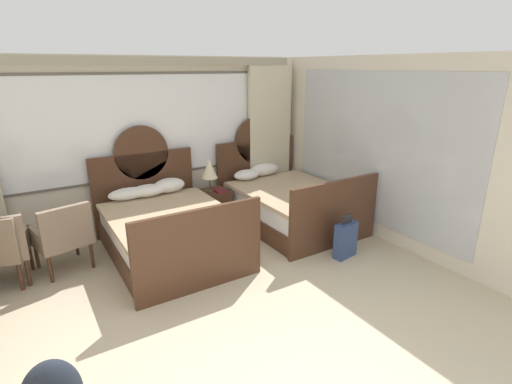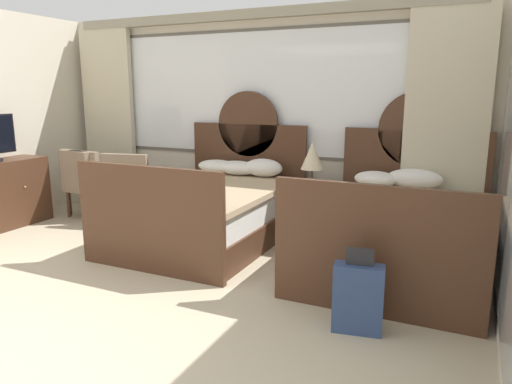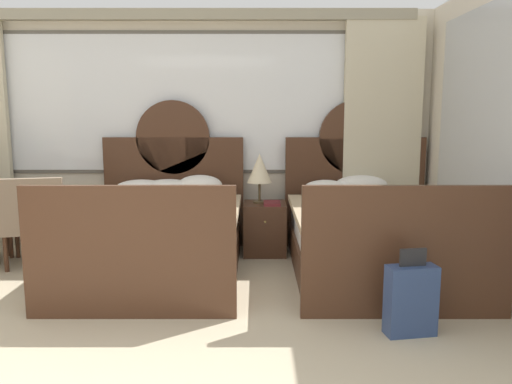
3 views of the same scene
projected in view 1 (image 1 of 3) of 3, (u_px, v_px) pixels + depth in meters
name	position (u px, v px, depth m)	size (l,w,h in m)	color
wall_back_window	(141.00, 142.00, 5.99)	(5.83, 0.22, 2.70)	beige
wall_right_mirror	(391.00, 153.00, 5.58)	(0.08, 4.83, 2.70)	beige
bed_near_window	(168.00, 228.00, 5.41)	(1.60, 2.19, 1.69)	#472B1C
bed_near_mirror	(288.00, 202.00, 6.45)	(1.60, 2.19, 1.69)	#472B1C
nightstand_between_beds	(214.00, 207.00, 6.51)	(0.47, 0.49, 0.57)	#472B1C
table_lamp_on_nightstand	(209.00, 169.00, 6.28)	(0.27, 0.27, 0.55)	brown
book_on_nightstand	(220.00, 190.00, 6.38)	(0.18, 0.26, 0.03)	maroon
armchair_by_window_left	(63.00, 234.00, 4.90)	(0.74, 0.74, 0.92)	#84705B
suitcase_on_floor	(346.00, 240.00, 5.33)	(0.37, 0.21, 0.63)	navy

